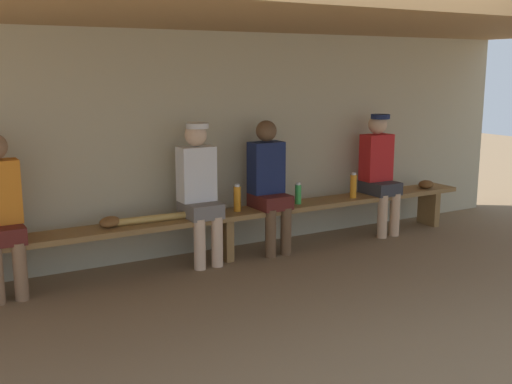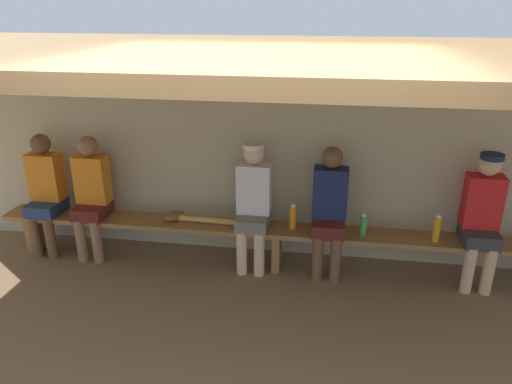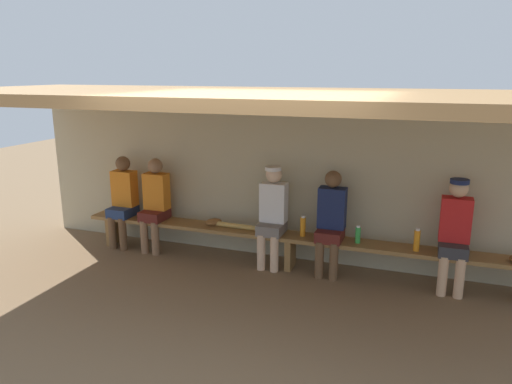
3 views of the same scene
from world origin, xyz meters
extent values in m
plane|color=brown|center=(0.00, 0.00, 0.00)|extent=(24.00, 24.00, 0.00)
cube|color=#B7AD8C|center=(0.00, 2.00, 1.10)|extent=(8.00, 0.20, 2.20)
cube|color=#9E7547|center=(0.00, 0.70, 2.26)|extent=(8.00, 2.80, 0.12)
cube|color=olive|center=(0.00, 1.55, 0.43)|extent=(6.00, 0.36, 0.05)
cube|color=olive|center=(-2.75, 1.55, 0.21)|extent=(0.08, 0.29, 0.41)
cube|color=olive|center=(0.00, 1.55, 0.21)|extent=(0.08, 0.29, 0.41)
cube|color=slate|center=(-0.25, 1.53, 0.53)|extent=(0.32, 0.40, 0.14)
cylinder|color=beige|center=(-0.34, 1.37, 0.24)|extent=(0.11, 0.11, 0.48)
cylinder|color=beige|center=(-0.16, 1.37, 0.24)|extent=(0.11, 0.11, 0.48)
cube|color=white|center=(-0.25, 1.61, 0.86)|extent=(0.34, 0.20, 0.52)
sphere|color=beige|center=(-0.25, 1.61, 1.23)|extent=(0.21, 0.21, 0.21)
cylinder|color=white|center=(-0.25, 1.57, 1.32)|extent=(0.21, 0.21, 0.05)
cube|color=#591E19|center=(0.52, 1.53, 0.53)|extent=(0.32, 0.40, 0.14)
cylinder|color=brown|center=(0.43, 1.37, 0.24)|extent=(0.11, 0.11, 0.48)
cylinder|color=brown|center=(0.61, 1.37, 0.24)|extent=(0.11, 0.11, 0.48)
cube|color=#19234C|center=(0.52, 1.61, 0.86)|extent=(0.34, 0.20, 0.52)
sphere|color=brown|center=(0.52, 1.61, 1.23)|extent=(0.21, 0.21, 0.21)
cube|color=#333338|center=(1.96, 1.53, 0.53)|extent=(0.32, 0.40, 0.14)
cylinder|color=#DBAD84|center=(1.87, 1.37, 0.24)|extent=(0.11, 0.11, 0.48)
cylinder|color=#DBAD84|center=(2.05, 1.37, 0.24)|extent=(0.11, 0.11, 0.48)
cube|color=red|center=(1.96, 1.61, 0.86)|extent=(0.34, 0.20, 0.52)
sphere|color=#DBAD84|center=(1.96, 1.61, 1.23)|extent=(0.21, 0.21, 0.21)
cylinder|color=#19234C|center=(1.96, 1.57, 1.32)|extent=(0.21, 0.21, 0.05)
cube|color=navy|center=(-2.55, 1.53, 0.53)|extent=(0.32, 0.40, 0.14)
cylinder|color=brown|center=(-2.64, 1.37, 0.24)|extent=(0.11, 0.11, 0.48)
cylinder|color=brown|center=(-2.46, 1.37, 0.24)|extent=(0.11, 0.11, 0.48)
cube|color=orange|center=(-2.55, 1.61, 0.86)|extent=(0.34, 0.20, 0.52)
sphere|color=brown|center=(-2.55, 1.61, 1.23)|extent=(0.21, 0.21, 0.21)
cube|color=#591E19|center=(-2.01, 1.53, 0.53)|extent=(0.32, 0.40, 0.14)
cylinder|color=#8C6647|center=(-2.10, 1.37, 0.24)|extent=(0.11, 0.11, 0.48)
cylinder|color=#8C6647|center=(-1.92, 1.37, 0.24)|extent=(0.11, 0.11, 0.48)
cube|color=orange|center=(-2.01, 1.61, 0.86)|extent=(0.34, 0.20, 0.52)
sphere|color=#8C6647|center=(-2.01, 1.61, 1.23)|extent=(0.21, 0.21, 0.21)
cylinder|color=orange|center=(1.56, 1.50, 0.59)|extent=(0.07, 0.07, 0.25)
cylinder|color=white|center=(1.56, 1.50, 0.72)|extent=(0.05, 0.05, 0.02)
cylinder|color=green|center=(0.86, 1.54, 0.56)|extent=(0.06, 0.06, 0.20)
cylinder|color=white|center=(0.86, 1.54, 0.67)|extent=(0.05, 0.05, 0.02)
cylinder|color=orange|center=(0.16, 1.56, 0.58)|extent=(0.07, 0.07, 0.25)
cylinder|color=white|center=(0.16, 1.56, 0.72)|extent=(0.05, 0.05, 0.02)
ellipsoid|color=brown|center=(-1.11, 1.58, 0.51)|extent=(0.28, 0.29, 0.09)
cylinder|color=tan|center=(-0.62, 1.55, 0.49)|extent=(0.88, 0.10, 0.07)
camera|label=1|loc=(-2.66, -3.70, 1.84)|focal=43.63mm
camera|label=2|loc=(0.48, -2.94, 2.65)|focal=34.04mm
camera|label=3|loc=(1.58, -4.18, 2.53)|focal=33.75mm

